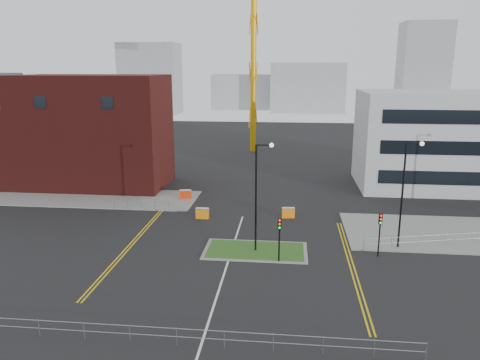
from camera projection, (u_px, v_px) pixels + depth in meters
The scene contains 26 objects.
ground at pixel (217, 295), 31.59m from camera, with size 200.00×200.00×0.00m, color black.
pavement_left at pixel (78, 197), 54.89m from camera, with size 28.00×8.00×0.12m, color slate.
pavement_right at pixel (478, 234), 42.82m from camera, with size 24.00×10.00×0.12m, color slate.
island_kerb at pixel (255, 251), 39.10m from camera, with size 8.60×4.60×0.08m, color slate.
grass_island at pixel (255, 250), 39.09m from camera, with size 8.00×4.00×0.12m, color #224C19.
brick_building at pixel (72, 132), 59.37m from camera, with size 24.20×10.07×14.24m.
office_block at pixel (462, 140), 58.35m from camera, with size 25.00×12.20×12.00m.
streetlamp_island at pixel (259, 189), 37.80m from camera, with size 1.46×0.36×9.18m.
streetlamp_right_near at pixel (406, 187), 38.49m from camera, with size 1.46×0.36×9.18m.
traffic_light_island at pixel (279, 231), 36.34m from camera, with size 0.28×0.33×3.65m.
traffic_light_right at pixel (380, 226), 37.44m from camera, with size 0.28×0.33×3.65m.
railing_front at pixel (200, 334), 25.61m from camera, with size 24.05×0.05×1.10m.
railing_left at pixel (141, 204), 49.93m from camera, with size 6.05×0.05×1.10m.
railing_right at pixel (472, 236), 40.39m from camera, with size 19.05×5.05×1.10m.
centre_line at pixel (221, 282), 33.52m from camera, with size 0.15×30.00×0.01m, color silver.
yellow_left_a at pixel (136, 238), 42.18m from camera, with size 0.12×24.00×0.01m, color gold.
yellow_left_b at pixel (139, 238), 42.15m from camera, with size 0.12×24.00×0.01m, color gold.
yellow_right_a at pixel (349, 265), 36.40m from camera, with size 0.12×20.00×0.01m, color gold.
yellow_right_b at pixel (353, 265), 36.37m from camera, with size 0.12×20.00×0.01m, color gold.
skyline_a at pixel (151, 79), 148.98m from camera, with size 18.00×12.00×22.00m, color gray.
skyline_b at pixel (307, 88), 154.18m from camera, with size 24.00×12.00×16.00m, color gray.
skyline_c at pixel (423, 69), 144.30m from camera, with size 14.00×12.00×28.00m, color gray.
skyline_d at pixel (255, 92), 166.18m from camera, with size 30.00×12.00×12.00m, color gray.
barrier_left at pixel (185, 194), 54.09m from camera, with size 1.40×0.63×1.14m.
barrier_mid at pixel (202, 213), 47.31m from camera, with size 1.31×0.44×1.10m.
barrier_right at pixel (288, 212), 47.55m from camera, with size 1.31×0.56×1.07m.
Camera 1 is at (4.60, -28.49, 15.11)m, focal length 35.00 mm.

